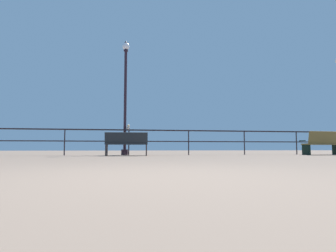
{
  "coord_description": "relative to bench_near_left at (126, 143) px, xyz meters",
  "views": [
    {
      "loc": [
        -0.21,
        -2.51,
        0.27
      ],
      "look_at": [
        1.46,
        7.69,
        1.11
      ],
      "focal_mm": 29.19,
      "sensor_mm": 36.0,
      "label": 1
    }
  ],
  "objects": [
    {
      "name": "bench_near_left",
      "position": [
        0.0,
        0.0,
        0.0
      ],
      "size": [
        1.54,
        0.72,
        0.83
      ],
      "color": "black",
      "rests_on": "ground_plane"
    },
    {
      "name": "seagull_on_rail",
      "position": [
        0.06,
        0.78,
        0.62
      ],
      "size": [
        0.17,
        0.4,
        0.19
      ],
      "color": "silver",
      "rests_on": "pier_railing"
    },
    {
      "name": "bench_near_right",
      "position": [
        7.88,
        -0.01,
        0.05
      ],
      "size": [
        1.63,
        0.79,
        0.95
      ],
      "color": "brown",
      "rests_on": "ground_plane"
    },
    {
      "name": "ground_plane",
      "position": [
        0.1,
        -7.4,
        -0.46
      ],
      "size": [
        60.0,
        60.0,
        0.0
      ],
      "primitive_type": "plane",
      "color": "#856D5B"
    },
    {
      "name": "lamppost_center",
      "position": [
        -0.06,
        0.96,
        2.01
      ],
      "size": [
        0.28,
        0.28,
        4.61
      ],
      "color": "black",
      "rests_on": "ground_plane"
    },
    {
      "name": "pier_railing",
      "position": [
        0.1,
        0.8,
        0.28
      ],
      "size": [
        23.86,
        0.05,
        1.0
      ],
      "color": "black",
      "rests_on": "ground_plane"
    }
  ]
}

